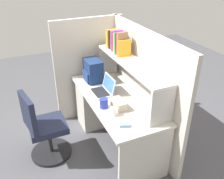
{
  "coord_description": "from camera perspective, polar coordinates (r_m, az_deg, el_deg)",
  "views": [
    {
      "loc": [
        2.43,
        -1.13,
        2.31
      ],
      "look_at": [
        0.0,
        -0.05,
        0.85
      ],
      "focal_mm": 39.71,
      "sensor_mm": 36.0,
      "label": 1
    }
  ],
  "objects": [
    {
      "name": "office_chair",
      "position": [
        3.21,
        -15.4,
        -9.18
      ],
      "size": [
        0.52,
        0.52,
        0.93
      ],
      "rotation": [
        0.0,
        0.0,
        3.33
      ],
      "color": "black",
      "rests_on": "ground_plane"
    },
    {
      "name": "backpack",
      "position": [
        3.47,
        -4.47,
        4.33
      ],
      "size": [
        0.3,
        0.22,
        0.31
      ],
      "color": "navy",
      "rests_on": "desk"
    },
    {
      "name": "ground_plane",
      "position": [
        3.54,
        0.76,
        -11.97
      ],
      "size": [
        8.0,
        8.0,
        0.0
      ],
      "primitive_type": "plane",
      "color": "#4C4C51"
    },
    {
      "name": "computer_mouse",
      "position": [
        2.61,
        2.86,
        -8.17
      ],
      "size": [
        0.1,
        0.12,
        0.03
      ],
      "primitive_type": "cube",
      "rotation": [
        0.0,
        0.0,
        -0.39
      ],
      "color": "#7299C6",
      "rests_on": "desk"
    },
    {
      "name": "desk",
      "position": [
        3.59,
        -1.79,
        -3.34
      ],
      "size": [
        1.6,
        0.7,
        0.73
      ],
      "color": "beige",
      "rests_on": "ground_plane"
    },
    {
      "name": "snack_canister",
      "position": [
        2.88,
        -1.91,
        -3.18
      ],
      "size": [
        0.1,
        0.1,
        0.12
      ],
      "primitive_type": "cylinder",
      "color": "navy",
      "rests_on": "desk"
    },
    {
      "name": "paper_cup",
      "position": [
        2.75,
        0.26,
        -5.09
      ],
      "size": [
        0.08,
        0.08,
        0.1
      ],
      "primitive_type": "cylinder",
      "color": "white",
      "rests_on": "desk"
    },
    {
      "name": "cubicle_partition_rear",
      "position": [
        3.25,
        6.95,
        0.32
      ],
      "size": [
        1.84,
        0.05,
        1.55
      ],
      "primitive_type": "cube",
      "color": "#BCB5A8",
      "rests_on": "ground_plane"
    },
    {
      "name": "cubicle_partition_left",
      "position": [
        3.78,
        -5.24,
        4.68
      ],
      "size": [
        0.05,
        1.06,
        1.55
      ],
      "primitive_type": "cube",
      "color": "#BCB5A8",
      "rests_on": "ground_plane"
    },
    {
      "name": "overhead_hutch",
      "position": [
        3.03,
        4.34,
        4.77
      ],
      "size": [
        1.44,
        0.28,
        0.45
      ],
      "color": "beige",
      "rests_on": "desk"
    },
    {
      "name": "reference_books_on_shelf",
      "position": [
        3.28,
        1.24,
        10.96
      ],
      "size": [
        0.45,
        0.18,
        0.3
      ],
      "color": "yellow",
      "rests_on": "overhead_hutch"
    },
    {
      "name": "laptop",
      "position": [
        3.19,
        -1.91,
        0.08
      ],
      "size": [
        0.32,
        0.26,
        0.22
      ],
      "color": "#B7BABF",
      "rests_on": "desk"
    },
    {
      "name": "tissue_box",
      "position": [
        2.88,
        1.51,
        -3.37
      ],
      "size": [
        0.23,
        0.13,
        0.1
      ],
      "primitive_type": "cube",
      "rotation": [
        0.0,
        0.0,
        0.04
      ],
      "color": "#BFB299",
      "rests_on": "desk"
    }
  ]
}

